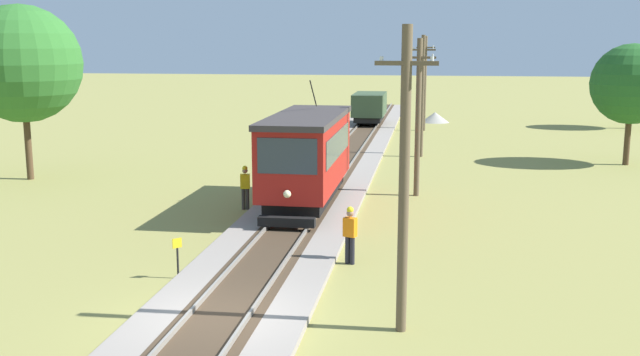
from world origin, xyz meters
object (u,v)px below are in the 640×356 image
object	(u,v)px
freight_car	(369,107)
utility_pole_mid	(422,95)
red_tram	(307,155)
trackside_signal_marker	(178,256)
utility_pole_foreground	(404,178)
tree_left_far	(632,84)
track_worker	(350,232)
gravel_pile	(435,117)
utility_pole_near_tram	(418,116)
tree_left_near	(22,64)
tree_right_near	(632,74)
second_worker	(245,185)
utility_pole_far	(425,82)

from	to	relation	value
freight_car	utility_pole_mid	distance (m)	15.57
red_tram	trackside_signal_marker	distance (m)	9.57
utility_pole_foreground	tree_left_far	bearing A→B (deg)	66.11
freight_car	track_worker	size ratio (longest dim) A/B	2.91
gravel_pile	utility_pole_near_tram	bearing A→B (deg)	-91.66
tree_left_far	trackside_signal_marker	bearing A→B (deg)	-128.21
gravel_pile	track_worker	distance (m)	40.23
freight_car	tree_left_far	world-z (taller)	tree_left_far
red_tram	freight_car	xyz separation A→B (m)	(-0.00, 29.16, -0.64)
utility_pole_foreground	tree_left_far	xyz separation A→B (m)	(11.13, 25.14, 0.78)
tree_left_near	tree_right_near	distance (m)	43.60
utility_pole_foreground	second_worker	distance (m)	13.60
freight_car	tree_left_near	world-z (taller)	tree_left_near
utility_pole_mid	track_worker	xyz separation A→B (m)	(-1.76, -21.43, -2.62)
utility_pole_foreground	tree_left_far	world-z (taller)	utility_pole_foreground
red_tram	tree_right_near	bearing A→B (deg)	57.24
utility_pole_near_tram	tree_right_near	bearing A→B (deg)	60.50
trackside_signal_marker	track_worker	bearing A→B (deg)	24.26
utility_pole_near_tram	second_worker	bearing A→B (deg)	-150.49
tree_left_near	tree_left_far	xyz separation A→B (m)	(29.90, 8.87, -1.20)
freight_car	gravel_pile	distance (m)	6.55
red_tram	tree_left_near	xyz separation A→B (m)	(-14.48, 4.26, 3.40)
utility_pole_foreground	tree_right_near	xyz separation A→B (m)	(15.64, 42.99, 0.57)
utility_pole_foreground	gravel_pile	xyz separation A→B (m)	(0.86, 45.06, -3.18)
utility_pole_foreground	gravel_pile	bearing A→B (deg)	88.91
utility_pole_near_tram	utility_pole_mid	distance (m)	11.01
red_tram	tree_left_near	size ratio (longest dim) A/B	1.02
utility_pole_far	gravel_pile	world-z (taller)	utility_pole_far
tree_left_near	tree_right_near	world-z (taller)	tree_left_near
utility_pole_mid	tree_left_far	bearing A→B (deg)	-6.20
utility_pole_near_tram	tree_right_near	xyz separation A→B (m)	(15.64, 27.66, 0.69)
utility_pole_foreground	tree_right_near	size ratio (longest dim) A/B	1.13
tree_left_near	utility_pole_foreground	bearing A→B (deg)	-40.91
utility_pole_foreground	tree_left_near	xyz separation A→B (m)	(-18.77, 16.27, 1.98)
second_worker	utility_pole_near_tram	bearing A→B (deg)	107.63
tree_right_near	trackside_signal_marker	bearing A→B (deg)	-118.79
track_worker	tree_left_far	size ratio (longest dim) A/B	0.27
utility_pole_mid	freight_car	bearing A→B (deg)	106.16
utility_pole_far	tree_left_near	distance (m)	29.76
freight_car	tree_right_near	xyz separation A→B (m)	(19.94, 1.82, 2.62)
trackside_signal_marker	second_worker	distance (m)	8.74
tree_left_far	utility_pole_near_tram	bearing A→B (deg)	-138.64
tree_right_near	utility_pole_near_tram	bearing A→B (deg)	-119.50
trackside_signal_marker	tree_right_near	bearing A→B (deg)	61.21
trackside_signal_marker	utility_pole_mid	bearing A→B (deg)	74.70
utility_pole_near_tram	tree_right_near	size ratio (longest dim) A/B	1.09
freight_car	utility_pole_foreground	distance (m)	41.45
gravel_pile	trackside_signal_marker	bearing A→B (deg)	-99.80
red_tram	utility_pole_mid	size ratio (longest dim) A/B	1.22
utility_pole_mid	tree_right_near	xyz separation A→B (m)	(15.64, 16.65, 0.57)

